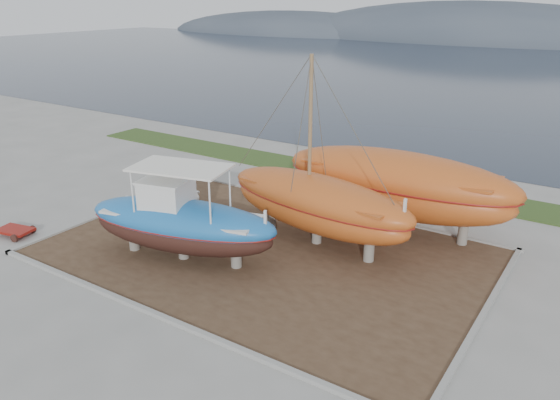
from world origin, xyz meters
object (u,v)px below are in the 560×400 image
Objects in this scene: white_dinghy at (167,196)px; red_trailer at (15,232)px; blue_caique at (181,213)px; orange_sailboat at (319,154)px; orange_bare_hull at (396,192)px.

white_dinghy reaches higher than red_trailer.
blue_caique is 6.20m from orange_sailboat.
orange_sailboat is at bearing 8.74° from white_dinghy.
orange_bare_hull is at bearing 37.65° from blue_caique.
white_dinghy is 0.41× the size of orange_bare_hull.
orange_sailboat is (8.43, 0.67, 3.39)m from white_dinghy.
white_dinghy is (-4.54, 3.69, -1.33)m from blue_caique.
orange_bare_hull is (10.69, 4.01, 1.14)m from white_dinghy.
orange_sailboat reaches higher than blue_caique.
white_dinghy is 9.11m from orange_sailboat.
orange_bare_hull is (2.26, 3.34, -2.25)m from orange_sailboat.
orange_sailboat is at bearing 17.92° from red_trailer.
blue_caique is at bearing -124.07° from orange_sailboat.
orange_sailboat is at bearing -125.20° from orange_bare_hull.
red_trailer is (-8.09, -2.51, -1.89)m from blue_caique.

